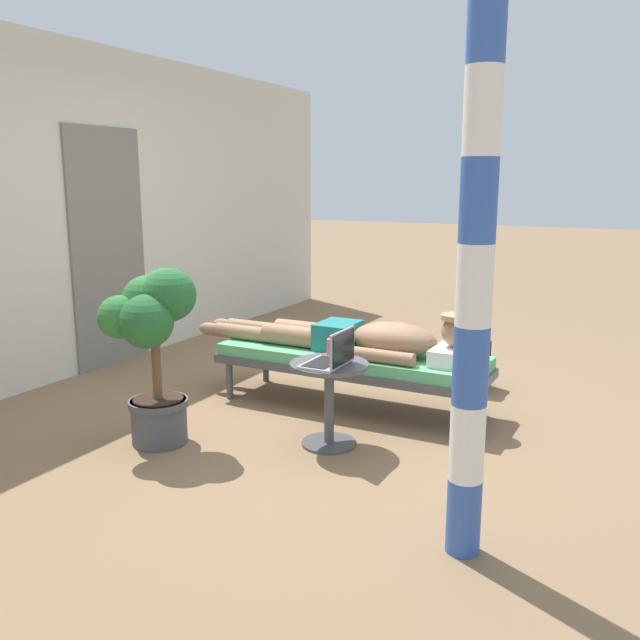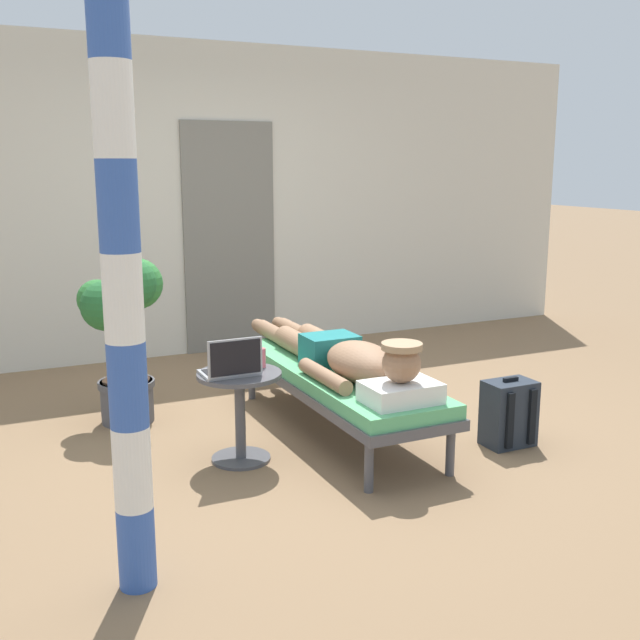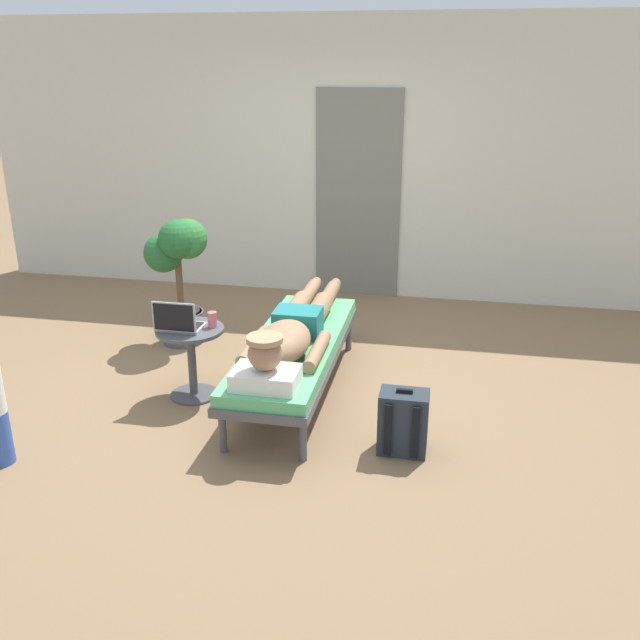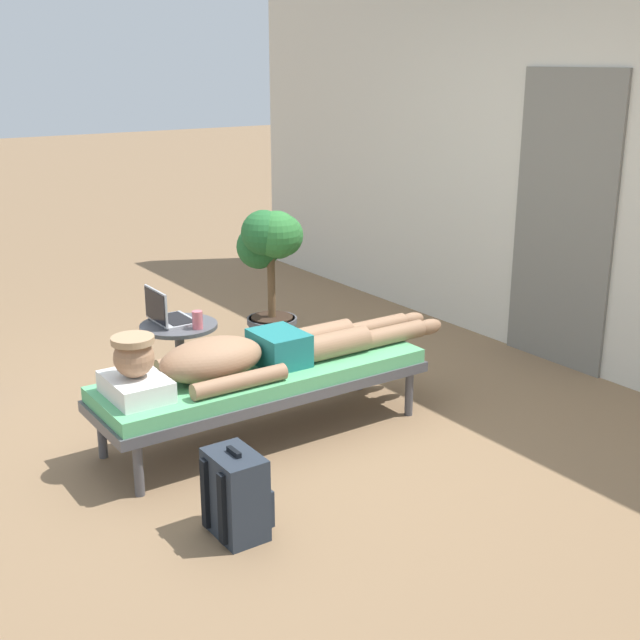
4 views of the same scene
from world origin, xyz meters
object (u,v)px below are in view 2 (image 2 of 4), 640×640
Objects in this scene: drink_glass at (260,358)px; backpack at (508,414)px; potted_plant at (123,314)px; porch_post at (123,298)px; side_table at (240,401)px; lounge_chair at (337,379)px; person_reclining at (344,356)px; laptop at (232,366)px.

drink_glass is 0.26× the size of backpack.
porch_post is at bearing -100.15° from potted_plant.
side_table is 4.71× the size of drink_glass.
potted_plant reaches higher than lounge_chair.
person_reclining is at bearing 7.31° from side_table.
backpack reaches higher than lounge_chair.
laptop is (-0.77, -0.23, 0.24)m from lounge_chair.
porch_post is (-1.53, -1.25, 0.84)m from lounge_chair.
person_reclining is 5.12× the size of backpack.
person_reclining is 2.03m from porch_post.
lounge_chair is at bearing -33.34° from potted_plant.
drink_glass reaches higher than backpack.
backpack is (0.84, -0.64, -0.15)m from lounge_chair.
laptop is 1.09m from potted_plant.
drink_glass reaches higher than lounge_chair.
lounge_chair is 0.73m from side_table.
person_reclining is at bearing 3.42° from drink_glass.
drink_glass is (-0.56, -0.03, 0.06)m from person_reclining.
lounge_chair is at bearing 90.00° from person_reclining.
person_reclining is (0.00, -0.09, 0.17)m from lounge_chair.
laptop is 0.28× the size of potted_plant.
laptop reaches higher than person_reclining.
potted_plant reaches higher than drink_glass.
potted_plant is (-2.00, 1.41, 0.53)m from backpack.
lounge_chair is 0.20m from person_reclining.
porch_post is (-0.97, -1.13, 0.61)m from drink_glass.
lounge_chair is 3.74× the size of side_table.
laptop is 1.41m from porch_post.
potted_plant is (-0.60, 0.89, 0.15)m from drink_glass.
laptop is at bearing 165.71° from backpack.
backpack is (1.55, -0.46, -0.16)m from side_table.
person_reclining is 1.05m from backpack.
potted_plant is (-0.45, 0.95, 0.37)m from side_table.
side_table is 0.27m from drink_glass.
drink_glass is 0.10× the size of potted_plant.
porch_post is (-0.76, -1.02, 0.61)m from laptop.
laptop is 0.24m from drink_glass.
backpack is 2.51m from potted_plant.
laptop reaches higher than backpack.
side_table is at bearing -172.69° from person_reclining.
side_table is 1.69× the size of laptop.
potted_plant is at bearing 79.85° from porch_post.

